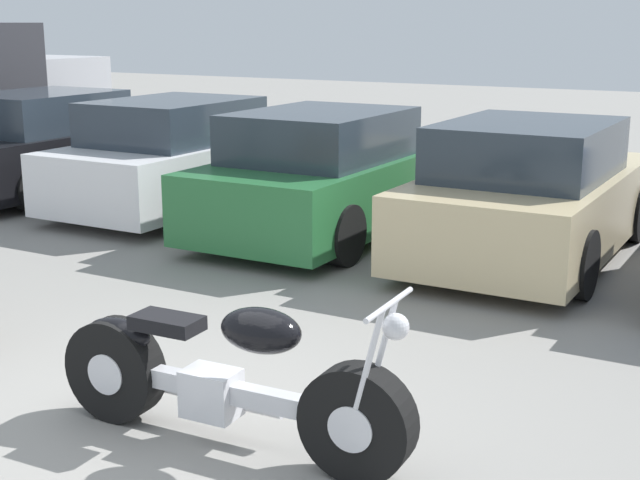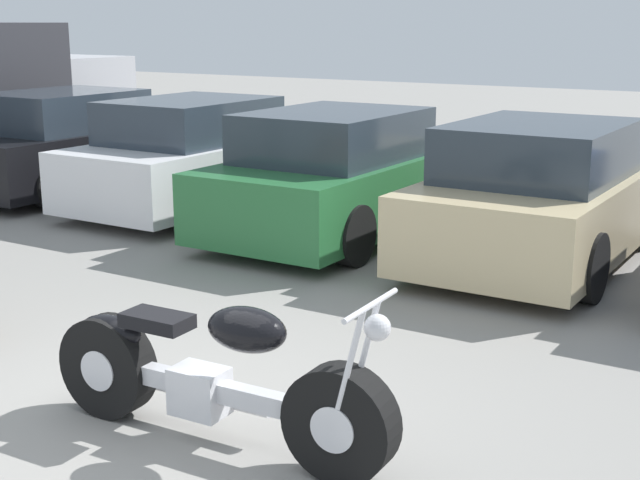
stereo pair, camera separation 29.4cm
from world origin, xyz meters
name	(u,v)px [view 1 (the left image)]	position (x,y,z in m)	size (l,w,h in m)	color
ground_plane	(149,427)	(0.00, 0.00, 0.00)	(60.00, 60.00, 0.00)	gray
motorcycle	(224,380)	(0.57, 0.05, 0.43)	(2.43, 0.62, 1.09)	black
parked_car_black	(52,146)	(-6.55, 5.62, 0.70)	(1.94, 4.15, 1.52)	black
parked_car_white	(183,158)	(-4.07, 5.62, 0.70)	(1.94, 4.15, 1.52)	white
parked_car_green	(328,177)	(-1.59, 5.29, 0.70)	(1.94, 4.15, 1.52)	#286B38
parked_car_champagne	(530,195)	(0.89, 5.35, 0.70)	(1.94, 4.15, 1.52)	#C6B284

